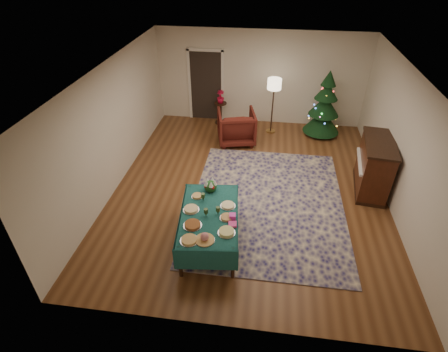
# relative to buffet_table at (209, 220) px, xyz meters

# --- Properties ---
(room_shell) EXTENTS (7.00, 7.00, 7.00)m
(room_shell) POSITION_rel_buffet_table_xyz_m (0.59, 1.84, 0.79)
(room_shell) COLOR #593319
(room_shell) RESTS_ON ground
(doorway) EXTENTS (1.08, 0.04, 2.16)m
(doorway) POSITION_rel_buffet_table_xyz_m (-1.01, 5.32, 0.54)
(doorway) COLOR black
(doorway) RESTS_ON ground
(rug) EXTENTS (3.20, 4.20, 0.02)m
(rug) POSITION_rel_buffet_table_xyz_m (1.03, 1.33, -0.55)
(rug) COLOR #17144B
(rug) RESTS_ON ground
(buffet_table) EXTENTS (1.23, 1.89, 0.69)m
(buffet_table) POSITION_rel_buffet_table_xyz_m (0.00, 0.00, 0.00)
(buffet_table) COLOR black
(buffet_table) RESTS_ON ground
(platter_0) EXTENTS (0.30, 0.30, 0.04)m
(platter_0) POSITION_rel_buffet_table_xyz_m (-0.20, -0.69, 0.16)
(platter_0) COLOR silver
(platter_0) RESTS_ON buffet_table
(platter_1) EXTENTS (0.33, 0.33, 0.15)m
(platter_1) POSITION_rel_buffet_table_xyz_m (0.04, -0.65, 0.20)
(platter_1) COLOR silver
(platter_1) RESTS_ON buffet_table
(platter_2) EXTENTS (0.30, 0.30, 0.06)m
(platter_2) POSITION_rel_buffet_table_xyz_m (0.37, -0.44, 0.16)
(platter_2) COLOR silver
(platter_2) RESTS_ON buffet_table
(platter_3) EXTENTS (0.32, 0.32, 0.05)m
(platter_3) POSITION_rel_buffet_table_xyz_m (-0.22, -0.34, 0.16)
(platter_3) COLOR silver
(platter_3) RESTS_ON buffet_table
(platter_4) EXTENTS (0.25, 0.25, 0.04)m
(platter_4) POSITION_rel_buffet_table_xyz_m (0.32, -0.07, 0.16)
(platter_4) COLOR silver
(platter_4) RESTS_ON buffet_table
(platter_5) EXTENTS (0.29, 0.29, 0.05)m
(platter_5) POSITION_rel_buffet_table_xyz_m (-0.33, 0.06, 0.16)
(platter_5) COLOR silver
(platter_5) RESTS_ON buffet_table
(platter_6) EXTENTS (0.28, 0.28, 0.04)m
(platter_6) POSITION_rel_buffet_table_xyz_m (0.30, 0.26, 0.16)
(platter_6) COLOR silver
(platter_6) RESTS_ON buffet_table
(platter_7) EXTENTS (0.22, 0.22, 0.04)m
(platter_7) POSITION_rel_buffet_table_xyz_m (-0.30, 0.46, 0.16)
(platter_7) COLOR silver
(platter_7) RESTS_ON buffet_table
(goblet_0) EXTENTS (0.07, 0.07, 0.16)m
(goblet_0) POSITION_rel_buffet_table_xyz_m (-0.17, 0.35, 0.22)
(goblet_0) COLOR #2D471E
(goblet_0) RESTS_ON buffet_table
(goblet_1) EXTENTS (0.07, 0.07, 0.16)m
(goblet_1) POSITION_rel_buffet_table_xyz_m (0.16, 0.01, 0.22)
(goblet_1) COLOR #2D471E
(goblet_1) RESTS_ON buffet_table
(goblet_2) EXTENTS (0.07, 0.07, 0.16)m
(goblet_2) POSITION_rel_buffet_table_xyz_m (-0.04, -0.07, 0.22)
(goblet_2) COLOR #2D471E
(goblet_2) RESTS_ON buffet_table
(napkin_stack) EXTENTS (0.15, 0.15, 0.04)m
(napkin_stack) POSITION_rel_buffet_table_xyz_m (0.45, -0.23, 0.16)
(napkin_stack) COLOR #E74093
(napkin_stack) RESTS_ON buffet_table
(gift_box) EXTENTS (0.12, 0.12, 0.09)m
(gift_box) POSITION_rel_buffet_table_xyz_m (0.43, -0.06, 0.18)
(gift_box) COLOR #F343C8
(gift_box) RESTS_ON buffet_table
(centerpiece) EXTENTS (0.25, 0.25, 0.29)m
(centerpiece) POSITION_rel_buffet_table_xyz_m (-0.09, 0.69, 0.26)
(centerpiece) COLOR #1E4C1E
(centerpiece) RESTS_ON buffet_table
(armchair) EXTENTS (1.14, 1.10, 1.00)m
(armchair) POSITION_rel_buffet_table_xyz_m (0.07, 3.93, -0.06)
(armchair) COLOR #4B1610
(armchair) RESTS_ON ground
(floor_lamp) EXTENTS (0.38, 0.38, 1.58)m
(floor_lamp) POSITION_rel_buffet_table_xyz_m (1.01, 4.68, 0.79)
(floor_lamp) COLOR #A57F3F
(floor_lamp) RESTS_ON ground
(side_table) EXTENTS (0.37, 0.37, 0.66)m
(side_table) POSITION_rel_buffet_table_xyz_m (-0.53, 5.04, -0.24)
(side_table) COLOR black
(side_table) RESTS_ON ground
(potted_plant) EXTENTS (0.21, 0.38, 0.21)m
(potted_plant) POSITION_rel_buffet_table_xyz_m (-0.53, 5.04, 0.21)
(potted_plant) COLOR #B10C2B
(potted_plant) RESTS_ON side_table
(christmas_tree) EXTENTS (1.04, 1.04, 1.86)m
(christmas_tree) POSITION_rel_buffet_table_xyz_m (2.43, 4.74, 0.28)
(christmas_tree) COLOR black
(christmas_tree) RESTS_ON ground
(piano) EXTENTS (0.81, 1.46, 1.21)m
(piano) POSITION_rel_buffet_table_xyz_m (3.28, 2.16, 0.03)
(piano) COLOR black
(piano) RESTS_ON ground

